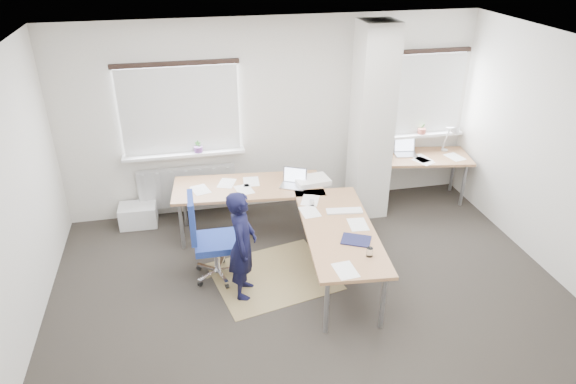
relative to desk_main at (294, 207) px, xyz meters
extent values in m
plane|color=black|center=(0.01, -1.06, -0.69)|extent=(6.00, 6.00, 0.00)
cube|color=beige|center=(0.01, 1.44, 0.71)|extent=(6.00, 0.04, 2.80)
cube|color=beige|center=(3.01, -1.06, 0.71)|extent=(0.04, 5.00, 2.80)
cube|color=white|center=(0.01, -1.06, 2.11)|extent=(6.00, 5.00, 0.04)
cube|color=beige|center=(1.31, 0.89, 0.70)|extent=(0.50, 0.50, 2.78)
cube|color=white|center=(-1.29, 1.41, 0.91)|extent=(1.60, 0.04, 1.20)
cube|color=white|center=(-1.29, 1.37, 0.91)|extent=(1.60, 0.02, 1.20)
cube|color=white|center=(-1.29, 1.34, 0.29)|extent=(1.70, 0.20, 0.04)
cube|color=white|center=(2.31, 1.41, 0.91)|extent=(1.20, 0.04, 1.20)
cube|color=white|center=(2.31, 1.37, 0.91)|extent=(1.20, 0.02, 1.20)
cube|color=white|center=(2.31, 1.34, 0.29)|extent=(1.30, 0.20, 0.04)
cube|color=silver|center=(-1.29, 1.36, -0.24)|extent=(1.40, 0.10, 0.60)
cylinder|color=#67387C|center=(-1.09, 1.32, 0.35)|extent=(0.12, 0.12, 0.08)
imported|color=#356E2C|center=(-1.09, 1.32, 0.39)|extent=(0.09, 0.06, 0.17)
cylinder|color=#B05443|center=(2.31, 1.32, 0.35)|extent=(0.12, 0.12, 0.08)
imported|color=#356E2C|center=(2.31, 1.32, 0.39)|extent=(0.09, 0.07, 0.17)
cube|color=olive|center=(-0.35, -0.44, -0.69)|extent=(1.62, 1.45, 0.01)
cube|color=white|center=(-2.02, 1.19, -0.54)|extent=(0.53, 0.38, 0.31)
cube|color=#A06E45|center=(-0.49, 0.64, 0.02)|extent=(2.07, 0.99, 0.04)
cube|color=#A06E45|center=(0.39, -0.65, 0.02)|extent=(0.99, 2.07, 0.04)
cylinder|color=gray|center=(-1.41, 0.43, -0.35)|extent=(0.05, 0.05, 0.69)
cylinder|color=gray|center=(-1.35, 1.03, -0.35)|extent=(0.05, 0.05, 0.69)
cylinder|color=gray|center=(0.44, 0.86, -0.35)|extent=(0.05, 0.05, 0.69)
cylinder|color=gray|center=(0.01, -1.51, -0.35)|extent=(0.05, 0.05, 0.69)
cylinder|color=gray|center=(0.60, -1.57, -0.35)|extent=(0.05, 0.05, 0.69)
cylinder|color=gray|center=(0.78, 0.22, -0.35)|extent=(0.05, 0.05, 0.69)
cube|color=#B7B7BC|center=(0.10, 0.49, 0.05)|extent=(0.40, 0.35, 0.01)
cube|color=#B7B7BC|center=(0.15, 0.60, 0.16)|extent=(0.31, 0.19, 0.22)
cube|color=silver|center=(0.15, 0.60, 0.16)|extent=(0.27, 0.16, 0.19)
cube|color=white|center=(0.57, -0.30, 0.05)|extent=(0.45, 0.20, 0.02)
cube|color=#141639|center=(0.49, -0.95, 0.05)|extent=(0.39, 0.36, 0.01)
cube|color=white|center=(0.38, 0.54, 0.07)|extent=(0.48, 0.37, 0.07)
imported|color=white|center=(0.22, -0.05, 0.07)|extent=(0.07, 0.07, 0.07)
cylinder|color=silver|center=(0.53, -1.27, 0.09)|extent=(0.07, 0.07, 0.10)
cube|color=#A06E45|center=(2.26, 1.09, 0.02)|extent=(1.50, 0.93, 0.04)
cylinder|color=gray|center=(1.63, 0.94, -0.35)|extent=(0.05, 0.05, 0.69)
cylinder|color=gray|center=(2.81, 0.73, -0.35)|extent=(0.05, 0.05, 0.69)
cylinder|color=gray|center=(1.72, 1.44, -0.35)|extent=(0.05, 0.05, 0.69)
cylinder|color=gray|center=(2.90, 1.23, -0.35)|extent=(0.05, 0.05, 0.69)
cube|color=#B7B7BC|center=(2.02, 1.17, 0.05)|extent=(0.36, 0.27, 0.01)
cube|color=#B7B7BC|center=(2.04, 1.29, 0.16)|extent=(0.33, 0.09, 0.22)
cube|color=silver|center=(2.04, 1.29, 0.16)|extent=(0.29, 0.07, 0.19)
cylinder|color=silver|center=(2.68, 1.20, 0.05)|extent=(0.10, 0.10, 0.02)
cylinder|color=silver|center=(2.68, 1.20, 0.24)|extent=(0.02, 0.16, 0.38)
cylinder|color=silver|center=(2.68, 1.08, 0.46)|extent=(0.02, 0.29, 0.13)
cone|color=silver|center=(2.68, 0.94, 0.44)|extent=(0.14, 0.16, 0.17)
cube|color=navy|center=(-1.02, -0.29, -0.20)|extent=(0.50, 0.50, 0.09)
cube|color=navy|center=(-1.27, -0.29, 0.17)|extent=(0.07, 0.43, 0.54)
cylinder|color=silver|center=(-1.02, -0.29, -0.40)|extent=(0.06, 0.06, 0.37)
cylinder|color=black|center=(-0.74, -0.30, -0.65)|extent=(0.06, 0.03, 0.06)
cylinder|color=black|center=(-0.93, -0.03, -0.65)|extent=(0.05, 0.07, 0.06)
cylinder|color=black|center=(-1.24, -0.12, -0.65)|extent=(0.07, 0.06, 0.06)
cylinder|color=black|center=(-1.25, -0.45, -0.65)|extent=(0.07, 0.06, 0.06)
cylinder|color=black|center=(-0.94, -0.56, -0.65)|extent=(0.05, 0.07, 0.06)
imported|color=black|center=(-0.74, -0.67, -0.03)|extent=(0.43, 0.55, 1.33)
camera|label=1|loc=(-1.27, -5.49, 3.16)|focal=32.00mm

